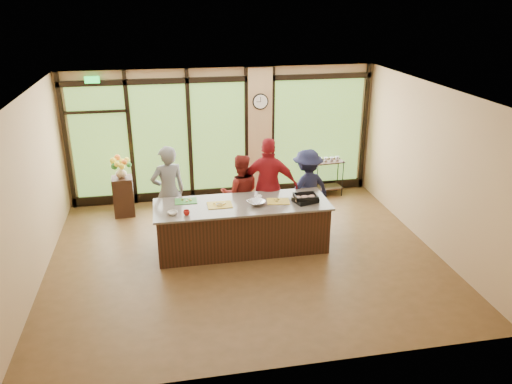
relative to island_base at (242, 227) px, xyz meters
name	(u,v)px	position (x,y,z in m)	size (l,w,h in m)	color
floor	(245,256)	(0.00, -0.30, -0.44)	(7.00, 7.00, 0.00)	#533A1D
ceiling	(244,92)	(0.00, -0.30, 2.56)	(7.00, 7.00, 0.00)	silver
back_wall	(223,135)	(0.00, 2.70, 1.06)	(7.00, 7.00, 0.00)	tan
left_wall	(30,193)	(-3.50, -0.30, 1.06)	(6.00, 6.00, 0.00)	tan
right_wall	(431,167)	(3.50, -0.30, 1.06)	(6.00, 6.00, 0.00)	tan
window_wall	(230,139)	(0.16, 2.65, 0.95)	(6.90, 0.12, 3.00)	tan
island_base	(242,227)	(0.00, 0.00, 0.00)	(3.10, 1.00, 0.88)	#321910
countertop	(242,205)	(0.00, 0.00, 0.46)	(3.20, 1.10, 0.04)	#70665D
wall_clock	(260,102)	(0.85, 2.57, 1.81)	(0.36, 0.04, 0.36)	black
cook_left	(169,192)	(-1.30, 0.81, 0.49)	(0.68, 0.44, 1.85)	slate
cook_midleft	(240,193)	(0.10, 0.79, 0.36)	(0.78, 0.61, 1.60)	maroon
cook_midright	(269,186)	(0.65, 0.68, 0.53)	(1.13, 0.47, 1.93)	maroon
cook_right	(307,189)	(1.45, 0.74, 0.38)	(1.06, 0.61, 1.64)	#191C38
roasting_pan	(305,200)	(1.16, -0.14, 0.52)	(0.41, 0.32, 0.07)	black
mixing_bowl	(257,203)	(0.25, -0.10, 0.52)	(0.32, 0.32, 0.08)	silver
cutting_board_left	(186,201)	(-1.00, 0.29, 0.49)	(0.40, 0.30, 0.01)	#327E2E
cutting_board_center	(220,205)	(-0.41, 0.00, 0.49)	(0.44, 0.33, 0.01)	gold
cutting_board_right	(278,201)	(0.67, -0.04, 0.49)	(0.41, 0.31, 0.01)	gold
prep_bowl_near	(173,213)	(-1.26, -0.26, 0.51)	(0.17, 0.17, 0.05)	white
prep_bowl_mid	(219,205)	(-0.42, -0.03, 0.50)	(0.12, 0.12, 0.04)	white
prep_bowl_far	(258,197)	(0.35, 0.23, 0.50)	(0.14, 0.14, 0.04)	white
red_ramekin	(187,213)	(-1.02, -0.32, 0.52)	(0.11, 0.11, 0.09)	#9F130F
flower_stand	(123,196)	(-2.27, 2.02, -0.01)	(0.43, 0.43, 0.86)	#321910
flower_vase	(121,172)	(-2.27, 2.02, 0.53)	(0.23, 0.23, 0.24)	#9B7B54
bar_cart	(328,172)	(2.44, 2.33, 0.12)	(0.72, 0.46, 0.93)	#321910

